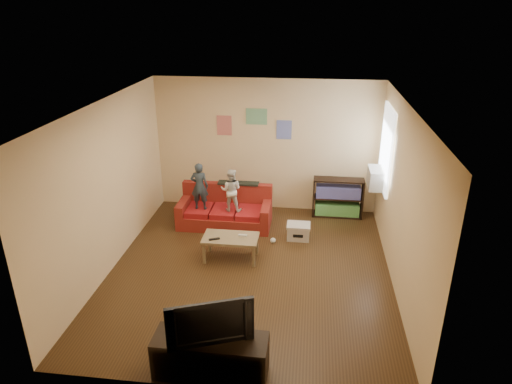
# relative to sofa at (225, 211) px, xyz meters

# --- Properties ---
(room_shell) EXTENTS (4.52, 5.02, 2.72)m
(room_shell) POSITION_rel_sofa_xyz_m (0.70, -1.62, 1.09)
(room_shell) COLOR #412B15
(room_shell) RESTS_ON ground
(sofa) EXTENTS (1.78, 0.82, 0.78)m
(sofa) POSITION_rel_sofa_xyz_m (0.00, 0.00, 0.00)
(sofa) COLOR maroon
(sofa) RESTS_ON ground
(child_a) EXTENTS (0.34, 0.23, 0.92)m
(child_a) POSITION_rel_sofa_xyz_m (-0.45, -0.16, 0.57)
(child_a) COLOR #293540
(child_a) RESTS_ON sofa
(child_b) EXTENTS (0.40, 0.32, 0.83)m
(child_b) POSITION_rel_sofa_xyz_m (0.15, -0.16, 0.52)
(child_b) COLOR silver
(child_b) RESTS_ON sofa
(coffee_table) EXTENTS (0.92, 0.51, 0.42)m
(coffee_table) POSITION_rel_sofa_xyz_m (0.33, -1.30, 0.09)
(coffee_table) COLOR #897451
(coffee_table) RESTS_ON ground
(remote) EXTENTS (0.18, 0.11, 0.02)m
(remote) POSITION_rel_sofa_xyz_m (0.08, -1.42, 0.16)
(remote) COLOR black
(remote) RESTS_ON coffee_table
(game_controller) EXTENTS (0.15, 0.05, 0.03)m
(game_controller) POSITION_rel_sofa_xyz_m (0.53, -1.25, 0.17)
(game_controller) COLOR silver
(game_controller) RESTS_ON coffee_table
(bookshelf) EXTENTS (1.00, 0.30, 0.80)m
(bookshelf) POSITION_rel_sofa_xyz_m (2.18, 0.63, 0.09)
(bookshelf) COLOR black
(bookshelf) RESTS_ON ground
(window) EXTENTS (0.04, 1.08, 1.48)m
(window) POSITION_rel_sofa_xyz_m (2.92, 0.03, 1.38)
(window) COLOR white
(window) RESTS_ON room_shell
(ac_unit) EXTENTS (0.28, 0.55, 0.35)m
(ac_unit) POSITION_rel_sofa_xyz_m (2.80, 0.03, 0.82)
(ac_unit) COLOR #B7B2A3
(ac_unit) RESTS_ON window
(artwork_left) EXTENTS (0.30, 0.01, 0.40)m
(artwork_left) POSITION_rel_sofa_xyz_m (-0.15, 0.87, 1.49)
(artwork_left) COLOR #D87266
(artwork_left) RESTS_ON room_shell
(artwork_center) EXTENTS (0.42, 0.01, 0.32)m
(artwork_center) POSITION_rel_sofa_xyz_m (0.50, 0.87, 1.69)
(artwork_center) COLOR #72B27F
(artwork_center) RESTS_ON room_shell
(artwork_right) EXTENTS (0.30, 0.01, 0.38)m
(artwork_right) POSITION_rel_sofa_xyz_m (1.05, 0.87, 1.44)
(artwork_right) COLOR #727FCC
(artwork_right) RESTS_ON room_shell
(file_box) EXTENTS (0.42, 0.32, 0.29)m
(file_box) POSITION_rel_sofa_xyz_m (1.44, -0.44, -0.11)
(file_box) COLOR silver
(file_box) RESTS_ON ground
(tv_stand) EXTENTS (1.33, 0.45, 0.50)m
(tv_stand) POSITION_rel_sofa_xyz_m (0.55, -3.87, -0.01)
(tv_stand) COLOR black
(tv_stand) RESTS_ON ground
(television) EXTENTS (0.96, 0.47, 0.57)m
(television) POSITION_rel_sofa_xyz_m (0.55, -3.87, 0.52)
(television) COLOR black
(television) RESTS_ON tv_stand
(tissue) EXTENTS (0.11, 0.11, 0.10)m
(tissue) POSITION_rel_sofa_xyz_m (0.99, -0.67, -0.21)
(tissue) COLOR silver
(tissue) RESTS_ON ground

